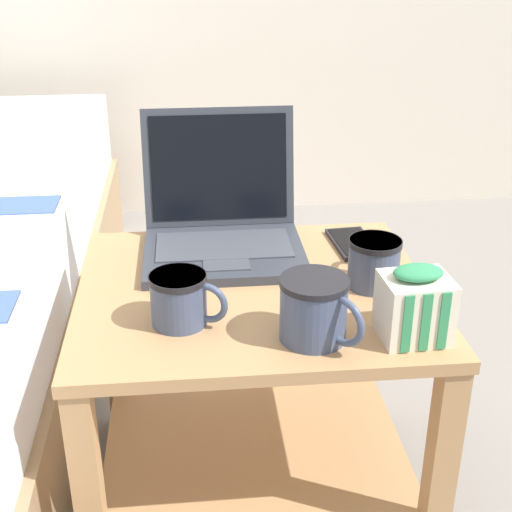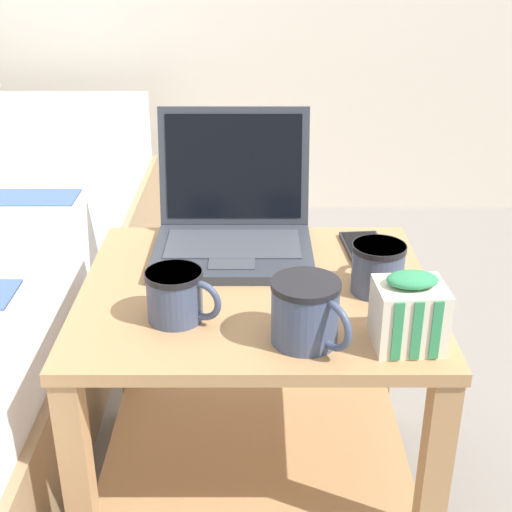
% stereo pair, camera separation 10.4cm
% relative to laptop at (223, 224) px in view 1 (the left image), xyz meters
% --- Properties ---
extents(ground_plane, '(8.00, 8.00, 0.00)m').
position_rel_laptop_xyz_m(ground_plane, '(0.04, -0.17, -0.52)').
color(ground_plane, gray).
extents(bedside_table, '(0.62, 0.54, 0.47)m').
position_rel_laptop_xyz_m(bedside_table, '(0.04, -0.17, -0.22)').
color(bedside_table, tan).
rests_on(bedside_table, ground_plane).
extents(laptop, '(0.31, 0.30, 0.25)m').
position_rel_laptop_xyz_m(laptop, '(0.00, 0.00, 0.00)').
color(laptop, '#333842').
rests_on(laptop, bedside_table).
extents(mug_front_left, '(0.12, 0.13, 0.10)m').
position_rel_laptop_xyz_m(mug_front_left, '(0.12, -0.35, 0.01)').
color(mug_front_left, '#3F4C6B').
rests_on(mug_front_left, bedside_table).
extents(mug_front_right, '(0.09, 0.13, 0.09)m').
position_rel_laptop_xyz_m(mug_front_right, '(0.26, -0.19, -0.00)').
color(mug_front_right, '#3F4C6B').
rests_on(mug_front_right, bedside_table).
extents(mug_mid_center, '(0.13, 0.09, 0.09)m').
position_rel_laptop_xyz_m(mug_mid_center, '(-0.08, -0.29, -0.00)').
color(mug_mid_center, '#3F4C6B').
rests_on(mug_mid_center, bedside_table).
extents(snack_bag, '(0.11, 0.10, 0.12)m').
position_rel_laptop_xyz_m(snack_bag, '(0.28, -0.36, 0.00)').
color(snack_bag, silver).
rests_on(snack_bag, bedside_table).
extents(cell_phone, '(0.09, 0.15, 0.01)m').
position_rel_laptop_xyz_m(cell_phone, '(0.26, -0.01, -0.05)').
color(cell_phone, black).
rests_on(cell_phone, bedside_table).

